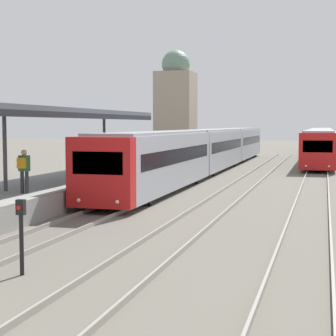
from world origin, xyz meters
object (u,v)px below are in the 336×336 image
train_far (320,142)px  person_on_platform (24,168)px  signal_post_near (21,228)px  train_near (210,148)px

train_far → person_on_platform: bearing=-103.5°
person_on_platform → signal_post_near: person_on_platform is taller
person_on_platform → train_near: size_ratio=0.04×
train_far → signal_post_near: bearing=-97.0°
train_far → signal_post_near: 51.62m
train_near → signal_post_near: 30.56m
train_far → signal_post_near: train_far is taller
person_on_platform → signal_post_near: 8.60m
person_on_platform → signal_post_near: (4.22, -7.45, -0.78)m
person_on_platform → train_near: bearing=83.6°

